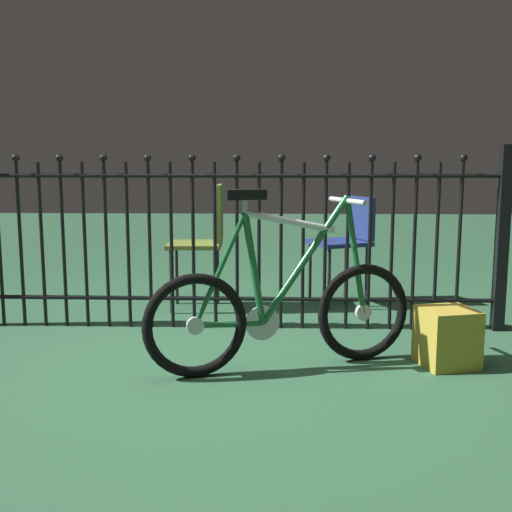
% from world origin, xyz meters
% --- Properties ---
extents(ground_plane, '(20.00, 20.00, 0.00)m').
position_xyz_m(ground_plane, '(0.00, 0.00, 0.00)').
color(ground_plane, '#2E5B3D').
extents(iron_fence, '(3.41, 0.07, 1.17)m').
position_xyz_m(iron_fence, '(-0.06, 0.75, 0.59)').
color(iron_fence, black).
rests_on(iron_fence, ground).
extents(bicycle, '(1.38, 0.57, 0.93)m').
position_xyz_m(bicycle, '(0.29, -0.03, 0.32)').
color(bicycle, black).
rests_on(bicycle, ground).
extents(chair_navy, '(0.51, 0.51, 0.81)m').
position_xyz_m(chair_navy, '(0.79, 1.49, 0.51)').
color(chair_navy, black).
rests_on(chair_navy, ground).
extents(chair_olive, '(0.41, 0.40, 0.91)m').
position_xyz_m(chair_olive, '(-0.25, 1.27, 0.55)').
color(chair_olive, black).
rests_on(chair_olive, ground).
extents(display_crate, '(0.33, 0.33, 0.30)m').
position_xyz_m(display_crate, '(1.16, 0.04, 0.15)').
color(display_crate, '#B29933').
rests_on(display_crate, ground).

